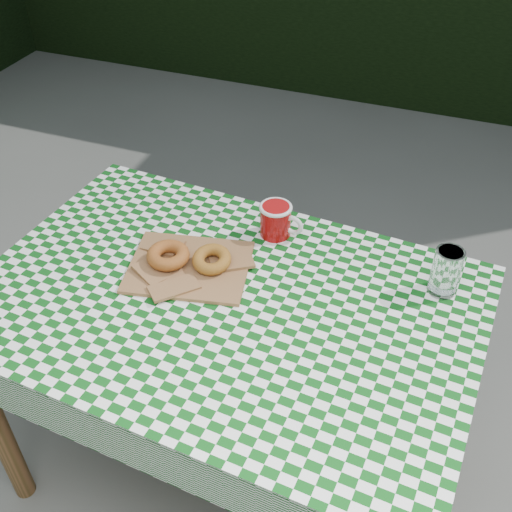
# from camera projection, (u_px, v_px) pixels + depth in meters

# --- Properties ---
(ground) EXTENTS (60.00, 60.00, 0.00)m
(ground) POSITION_uv_depth(u_px,v_px,m) (245.00, 496.00, 1.93)
(ground) COLOR #53534E
(ground) RESTS_ON ground
(table) EXTENTS (1.28, 0.91, 0.75)m
(table) POSITION_uv_depth(u_px,v_px,m) (228.00, 394.00, 1.77)
(table) COLOR brown
(table) RESTS_ON ground
(tablecloth) EXTENTS (1.31, 0.93, 0.01)m
(tablecloth) POSITION_uv_depth(u_px,v_px,m) (224.00, 300.00, 1.53)
(tablecloth) COLOR #0B4812
(tablecloth) RESTS_ON table
(paper_bag) EXTENTS (0.36, 0.31, 0.02)m
(paper_bag) POSITION_uv_depth(u_px,v_px,m) (189.00, 266.00, 1.61)
(paper_bag) COLOR #986942
(paper_bag) RESTS_ON tablecloth
(bagel_front) EXTENTS (0.12, 0.12, 0.04)m
(bagel_front) POSITION_uv_depth(u_px,v_px,m) (168.00, 255.00, 1.60)
(bagel_front) COLOR #974F1F
(bagel_front) RESTS_ON paper_bag
(bagel_back) EXTENTS (0.10, 0.10, 0.03)m
(bagel_back) POSITION_uv_depth(u_px,v_px,m) (212.00, 259.00, 1.59)
(bagel_back) COLOR #9A691F
(bagel_back) RESTS_ON paper_bag
(coffee_mug) EXTENTS (0.19, 0.19, 0.10)m
(coffee_mug) POSITION_uv_depth(u_px,v_px,m) (275.00, 220.00, 1.70)
(coffee_mug) COLOR maroon
(coffee_mug) RESTS_ON tablecloth
(drinking_glass) EXTENTS (0.07, 0.07, 0.13)m
(drinking_glass) POSITION_uv_depth(u_px,v_px,m) (446.00, 271.00, 1.51)
(drinking_glass) COLOR white
(drinking_glass) RESTS_ON tablecloth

